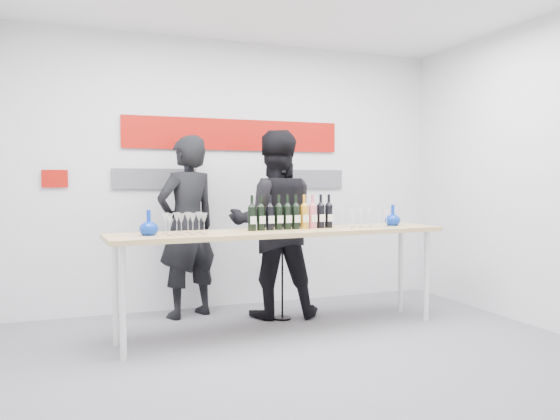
{
  "coord_description": "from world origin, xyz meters",
  "views": [
    {
      "loc": [
        -1.71,
        -4.02,
        1.42
      ],
      "look_at": [
        0.11,
        0.83,
        1.15
      ],
      "focal_mm": 35.0,
      "sensor_mm": 36.0,
      "label": 1
    }
  ],
  "objects_px": {
    "presenter_right": "(274,224)",
    "mic_stand": "(282,274)",
    "tasting_table": "(284,238)",
    "presenter_left": "(187,227)"
  },
  "relations": [
    {
      "from": "mic_stand",
      "to": "tasting_table",
      "type": "bearing_deg",
      "value": -103.96
    },
    {
      "from": "presenter_right",
      "to": "mic_stand",
      "type": "height_order",
      "value": "presenter_right"
    },
    {
      "from": "tasting_table",
      "to": "presenter_left",
      "type": "xyz_separation_m",
      "value": [
        -0.73,
        0.91,
        0.06
      ]
    },
    {
      "from": "tasting_table",
      "to": "mic_stand",
      "type": "relative_size",
      "value": 2.12
    },
    {
      "from": "presenter_left",
      "to": "presenter_right",
      "type": "bearing_deg",
      "value": 137.43
    },
    {
      "from": "mic_stand",
      "to": "presenter_right",
      "type": "bearing_deg",
      "value": 108.02
    },
    {
      "from": "mic_stand",
      "to": "presenter_left",
      "type": "bearing_deg",
      "value": 157.99
    },
    {
      "from": "tasting_table",
      "to": "presenter_left",
      "type": "bearing_deg",
      "value": 125.14
    },
    {
      "from": "presenter_right",
      "to": "mic_stand",
      "type": "bearing_deg",
      "value": 115.71
    },
    {
      "from": "presenter_left",
      "to": "tasting_table",
      "type": "bearing_deg",
      "value": 105.98
    }
  ]
}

